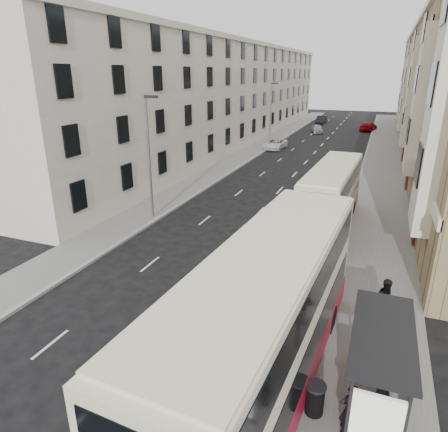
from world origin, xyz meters
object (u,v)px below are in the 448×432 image
at_px(double_decker_rear, 331,197).
at_px(pedestrian_near, 350,410).
at_px(car_red, 368,126).
at_px(street_lamp_far, 271,111).
at_px(pedestrian_mid, 386,301).
at_px(pedestrian_far, 370,322).
at_px(white_van, 275,144).
at_px(street_lamp_near, 149,152).
at_px(litter_bin, 315,398).
at_px(car_dark, 321,120).
at_px(bus_shelter, 386,364).
at_px(car_silver, 317,129).
at_px(double_decker_front, 267,323).

bearing_deg(double_decker_rear, pedestrian_near, -77.96).
bearing_deg(car_red, double_decker_rear, 100.60).
distance_m(street_lamp_far, pedestrian_mid, 40.21).
height_order(street_lamp_far, pedestrian_mid, street_lamp_far).
bearing_deg(car_red, pedestrian_far, 103.46).
xyz_separation_m(street_lamp_far, white_van, (1.15, -1.55, -3.97)).
distance_m(double_decker_rear, car_red, 48.01).
height_order(street_lamp_near, pedestrian_mid, street_lamp_near).
bearing_deg(car_red, white_van, 75.80).
height_order(street_lamp_far, litter_bin, street_lamp_far).
bearing_deg(pedestrian_mid, car_dark, 83.61).
bearing_deg(street_lamp_far, pedestrian_far, -69.78).
xyz_separation_m(bus_shelter, double_decker_rear, (-3.34, 15.11, -0.07)).
relative_size(street_lamp_far, white_van, 1.68).
distance_m(double_decker_rear, pedestrian_near, 16.12).
relative_size(bus_shelter, car_silver, 1.06).
distance_m(double_decker_rear, pedestrian_far, 11.88).
xyz_separation_m(bus_shelter, litter_bin, (-1.72, -0.35, -1.47)).
relative_size(bus_shelter, car_dark, 0.95).
height_order(bus_shelter, car_silver, bus_shelter).
height_order(litter_bin, car_dark, car_dark).
height_order(double_decker_rear, car_silver, double_decker_rear).
distance_m(pedestrian_near, car_red, 63.91).
bearing_deg(pedestrian_far, car_red, -63.23).
distance_m(double_decker_front, pedestrian_mid, 6.28).
xyz_separation_m(bus_shelter, double_decker_front, (-3.34, 0.13, 0.36)).
bearing_deg(bus_shelter, double_decker_front, 177.81).
xyz_separation_m(pedestrian_near, pedestrian_far, (0.31, 4.41, 0.00)).
height_order(double_decker_rear, white_van, double_decker_rear).
relative_size(street_lamp_near, car_dark, 1.79).
distance_m(street_lamp_far, pedestrian_far, 41.45).
height_order(car_dark, car_red, car_dark).
xyz_separation_m(double_decker_rear, pedestrian_mid, (3.45, -9.93, -0.99)).
relative_size(street_lamp_far, litter_bin, 8.03).
xyz_separation_m(litter_bin, white_van, (-11.83, 41.19, -0.00)).
bearing_deg(street_lamp_far, pedestrian_mid, -68.31).
bearing_deg(street_lamp_near, litter_bin, -44.47).
distance_m(bus_shelter, car_silver, 58.30).
bearing_deg(pedestrian_near, pedestrian_far, -111.65).
relative_size(pedestrian_near, pedestrian_mid, 0.89).
height_order(street_lamp_near, street_lamp_far, same).
bearing_deg(car_red, litter_bin, 102.13).
height_order(pedestrian_near, white_van, pedestrian_near).
bearing_deg(pedestrian_near, double_decker_front, -36.46).
height_order(bus_shelter, street_lamp_far, street_lamp_far).
distance_m(street_lamp_near, street_lamp_far, 30.00).
relative_size(street_lamp_near, car_silver, 2.00).
xyz_separation_m(pedestrian_mid, pedestrian_far, (-0.53, -1.53, -0.10)).
height_order(double_decker_front, white_van, double_decker_front).
xyz_separation_m(pedestrian_far, car_red, (-2.72, 59.46, -0.25)).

